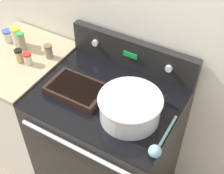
{
  "coord_description": "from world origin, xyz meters",
  "views": [
    {
      "loc": [
        0.64,
        -0.73,
        2.18
      ],
      "look_at": [
        0.02,
        0.34,
        1.01
      ],
      "focal_mm": 50.0,
      "sensor_mm": 36.0,
      "label": 1
    }
  ],
  "objects_px": {
    "mixing_bowl": "(130,107)",
    "spice_jar_yellow_cap": "(17,36)",
    "ladle": "(157,148)",
    "spice_jar_red_cap": "(28,59)",
    "spice_jar_blue_cap": "(8,36)",
    "spice_jar_green_cap": "(22,41)",
    "spice_jar_black_cap": "(19,56)",
    "casserole_dish": "(77,89)",
    "spice_jar_brown_cap": "(49,51)"
  },
  "relations": [
    {
      "from": "spice_jar_red_cap",
      "to": "spice_jar_yellow_cap",
      "type": "relative_size",
      "value": 0.62
    },
    {
      "from": "mixing_bowl",
      "to": "casserole_dish",
      "type": "height_order",
      "value": "mixing_bowl"
    },
    {
      "from": "spice_jar_black_cap",
      "to": "spice_jar_yellow_cap",
      "type": "distance_m",
      "value": 0.19
    },
    {
      "from": "spice_jar_red_cap",
      "to": "spice_jar_black_cap",
      "type": "relative_size",
      "value": 0.88
    },
    {
      "from": "casserole_dish",
      "to": "spice_jar_brown_cap",
      "type": "relative_size",
      "value": 3.63
    },
    {
      "from": "mixing_bowl",
      "to": "spice_jar_green_cap",
      "type": "distance_m",
      "value": 0.88
    },
    {
      "from": "spice_jar_green_cap",
      "to": "spice_jar_yellow_cap",
      "type": "relative_size",
      "value": 0.98
    },
    {
      "from": "mixing_bowl",
      "to": "spice_jar_black_cap",
      "type": "distance_m",
      "value": 0.79
    },
    {
      "from": "ladle",
      "to": "spice_jar_blue_cap",
      "type": "bearing_deg",
      "value": 165.91
    },
    {
      "from": "spice_jar_black_cap",
      "to": "spice_jar_brown_cap",
      "type": "bearing_deg",
      "value": 45.1
    },
    {
      "from": "casserole_dish",
      "to": "spice_jar_red_cap",
      "type": "height_order",
      "value": "spice_jar_red_cap"
    },
    {
      "from": "spice_jar_blue_cap",
      "to": "mixing_bowl",
      "type": "bearing_deg",
      "value": -10.07
    },
    {
      "from": "mixing_bowl",
      "to": "spice_jar_brown_cap",
      "type": "bearing_deg",
      "value": 165.02
    },
    {
      "from": "spice_jar_black_cap",
      "to": "spice_jar_green_cap",
      "type": "height_order",
      "value": "spice_jar_green_cap"
    },
    {
      "from": "spice_jar_red_cap",
      "to": "spice_jar_green_cap",
      "type": "bearing_deg",
      "value": 143.14
    },
    {
      "from": "ladle",
      "to": "casserole_dish",
      "type": "bearing_deg",
      "value": 165.93
    },
    {
      "from": "mixing_bowl",
      "to": "spice_jar_yellow_cap",
      "type": "height_order",
      "value": "mixing_bowl"
    },
    {
      "from": "mixing_bowl",
      "to": "spice_jar_yellow_cap",
      "type": "bearing_deg",
      "value": 168.94
    },
    {
      "from": "spice_jar_brown_cap",
      "to": "spice_jar_blue_cap",
      "type": "distance_m",
      "value": 0.34
    },
    {
      "from": "spice_jar_brown_cap",
      "to": "spice_jar_green_cap",
      "type": "relative_size",
      "value": 0.72
    },
    {
      "from": "mixing_bowl",
      "to": "ladle",
      "type": "xyz_separation_m",
      "value": [
        0.21,
        -0.13,
        -0.05
      ]
    },
    {
      "from": "spice_jar_blue_cap",
      "to": "spice_jar_green_cap",
      "type": "bearing_deg",
      "value": -8.46
    },
    {
      "from": "spice_jar_black_cap",
      "to": "ladle",
      "type": "bearing_deg",
      "value": -10.07
    },
    {
      "from": "mixing_bowl",
      "to": "spice_jar_red_cap",
      "type": "height_order",
      "value": "mixing_bowl"
    },
    {
      "from": "spice_jar_yellow_cap",
      "to": "ladle",
      "type": "bearing_deg",
      "value": -15.16
    },
    {
      "from": "ladle",
      "to": "spice_jar_red_cap",
      "type": "xyz_separation_m",
      "value": [
        -0.94,
        0.19,
        0.02
      ]
    },
    {
      "from": "ladle",
      "to": "spice_jar_blue_cap",
      "type": "distance_m",
      "value": 1.25
    },
    {
      "from": "spice_jar_brown_cap",
      "to": "spice_jar_red_cap",
      "type": "relative_size",
      "value": 1.14
    },
    {
      "from": "spice_jar_blue_cap",
      "to": "casserole_dish",
      "type": "bearing_deg",
      "value": -14.11
    },
    {
      "from": "casserole_dish",
      "to": "spice_jar_yellow_cap",
      "type": "distance_m",
      "value": 0.61
    },
    {
      "from": "ladle",
      "to": "spice_jar_brown_cap",
      "type": "bearing_deg",
      "value": 160.81
    },
    {
      "from": "mixing_bowl",
      "to": "casserole_dish",
      "type": "distance_m",
      "value": 0.34
    },
    {
      "from": "mixing_bowl",
      "to": "spice_jar_red_cap",
      "type": "relative_size",
      "value": 4.19
    },
    {
      "from": "ladle",
      "to": "spice_jar_red_cap",
      "type": "distance_m",
      "value": 0.96
    },
    {
      "from": "spice_jar_green_cap",
      "to": "spice_jar_blue_cap",
      "type": "bearing_deg",
      "value": 171.54
    },
    {
      "from": "spice_jar_red_cap",
      "to": "spice_jar_blue_cap",
      "type": "relative_size",
      "value": 0.93
    },
    {
      "from": "spice_jar_yellow_cap",
      "to": "spice_jar_blue_cap",
      "type": "bearing_deg",
      "value": -178.49
    },
    {
      "from": "ladle",
      "to": "spice_jar_yellow_cap",
      "type": "height_order",
      "value": "spice_jar_yellow_cap"
    },
    {
      "from": "spice_jar_green_cap",
      "to": "spice_jar_yellow_cap",
      "type": "distance_m",
      "value": 0.07
    },
    {
      "from": "spice_jar_yellow_cap",
      "to": "spice_jar_black_cap",
      "type": "bearing_deg",
      "value": -44.13
    },
    {
      "from": "spice_jar_green_cap",
      "to": "spice_jar_yellow_cap",
      "type": "xyz_separation_m",
      "value": [
        -0.06,
        0.02,
        0.0
      ]
    },
    {
      "from": "spice_jar_brown_cap",
      "to": "spice_jar_green_cap",
      "type": "height_order",
      "value": "spice_jar_green_cap"
    },
    {
      "from": "spice_jar_red_cap",
      "to": "spice_jar_blue_cap",
      "type": "distance_m",
      "value": 0.3
    },
    {
      "from": "spice_jar_yellow_cap",
      "to": "spice_jar_red_cap",
      "type": "bearing_deg",
      "value": -31.94
    },
    {
      "from": "spice_jar_brown_cap",
      "to": "spice_jar_blue_cap",
      "type": "xyz_separation_m",
      "value": [
        -0.34,
        0.0,
        -0.0
      ]
    },
    {
      "from": "spice_jar_red_cap",
      "to": "spice_jar_yellow_cap",
      "type": "xyz_separation_m",
      "value": [
        -0.19,
        0.12,
        0.02
      ]
    },
    {
      "from": "ladle",
      "to": "spice_jar_blue_cap",
      "type": "relative_size",
      "value": 3.58
    },
    {
      "from": "ladle",
      "to": "spice_jar_brown_cap",
      "type": "height_order",
      "value": "spice_jar_brown_cap"
    },
    {
      "from": "casserole_dish",
      "to": "spice_jar_blue_cap",
      "type": "height_order",
      "value": "spice_jar_blue_cap"
    },
    {
      "from": "spice_jar_yellow_cap",
      "to": "spice_jar_blue_cap",
      "type": "xyz_separation_m",
      "value": [
        -0.08,
        -0.0,
        -0.02
      ]
    }
  ]
}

